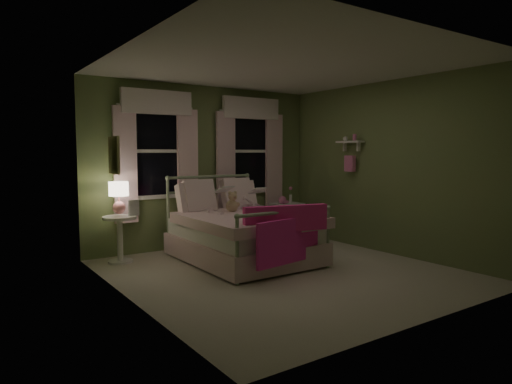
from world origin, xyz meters
TOP-DOWN VIEW (x-y plane):
  - room_shell at (0.00, 0.00)m, footprint 4.20×4.20m
  - bed at (-0.09, 0.85)m, footprint 1.58×2.04m
  - pink_throw at (-0.09, -0.18)m, footprint 1.09×0.36m
  - child_left at (-0.37, 1.27)m, footprint 0.26×0.17m
  - child_right at (0.19, 1.27)m, footprint 0.39×0.31m
  - book_left at (-0.37, 1.02)m, footprint 0.20×0.12m
  - book_right at (0.19, 1.02)m, footprint 0.21×0.13m
  - teddy_bear at (-0.09, 1.11)m, footprint 0.23×0.19m
  - nightstand_left at (-1.56, 1.70)m, footprint 0.46×0.46m
  - table_lamp at (-1.56, 1.70)m, footprint 0.27×0.27m
  - book_nightstand at (-1.46, 1.62)m, footprint 0.18×0.24m
  - nightstand_right at (1.36, 1.64)m, footprint 0.50×0.40m
  - pink_toy at (1.26, 1.64)m, footprint 0.14×0.18m
  - bud_vase at (1.48, 1.69)m, footprint 0.06×0.06m
  - window_left at (-0.85, 2.03)m, footprint 1.34×0.13m
  - window_right at (0.85, 2.03)m, footprint 1.34×0.13m
  - wall_shelf at (1.90, 0.70)m, footprint 0.15×0.50m
  - framed_picture at (-1.95, 0.60)m, footprint 0.03×0.32m

SIDE VIEW (x-z plane):
  - bed at x=-0.09m, z-range -0.21..0.98m
  - nightstand_left at x=-1.56m, z-range 0.09..0.74m
  - nightstand_right at x=1.36m, z-range 0.23..0.87m
  - pink_throw at x=-0.09m, z-range 0.26..0.96m
  - book_nightstand at x=-1.46m, z-range 0.65..0.67m
  - pink_toy at x=1.26m, z-range 0.64..0.78m
  - bud_vase at x=1.48m, z-range 0.65..0.93m
  - teddy_bear at x=-0.09m, z-range 0.64..0.95m
  - book_right at x=0.19m, z-range 0.79..1.05m
  - child_left at x=-0.37m, z-range 0.57..1.27m
  - table_lamp at x=-1.56m, z-range 0.73..1.18m
  - book_left at x=-0.37m, z-range 0.83..1.09m
  - child_right at x=0.19m, z-range 0.57..1.36m
  - room_shell at x=0.00m, z-range -0.80..3.40m
  - framed_picture at x=-1.95m, z-range 1.29..1.71m
  - wall_shelf at x=1.90m, z-range 1.22..1.82m
  - window_left at x=-0.85m, z-range 0.64..2.60m
  - window_right at x=0.85m, z-range 0.64..2.60m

